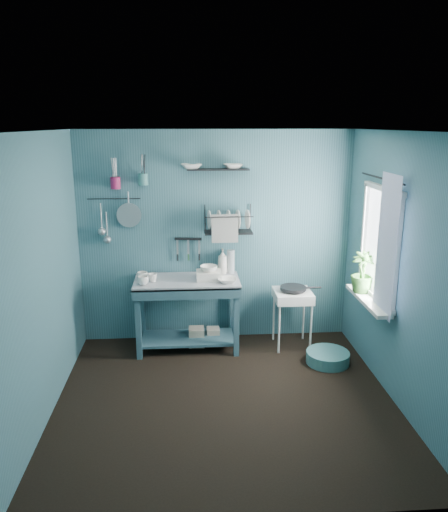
{
  "coord_description": "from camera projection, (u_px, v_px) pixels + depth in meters",
  "views": [
    {
      "loc": [
        -0.32,
        -4.24,
        2.56
      ],
      "look_at": [
        0.05,
        0.85,
        1.2
      ],
      "focal_mm": 35.0,
      "sensor_mm": 36.0,
      "label": 1
    }
  ],
  "objects": [
    {
      "name": "utensil_cup_teal",
      "position": [
        143.0,
        179.0,
        5.58
      ],
      "size": [
        0.11,
        0.11,
        0.13
      ],
      "primitive_type": "cylinder",
      "color": "teal",
      "rests_on": "wall_back"
    },
    {
      "name": "ladle_outer",
      "position": [
        101.0,
        216.0,
        5.69
      ],
      "size": [
        0.01,
        0.01,
        0.3
      ],
      "primitive_type": "cylinder",
      "color": "#ABAFB4",
      "rests_on": "wall_back"
    },
    {
      "name": "shelf_bowl_left",
      "position": [
        191.0,
        168.0,
        5.57
      ],
      "size": [
        0.27,
        0.27,
        0.06
      ],
      "primitive_type": "imported",
      "rotation": [
        0.0,
        0.0,
        0.15
      ],
      "color": "white",
      "rests_on": "upper_shelf"
    },
    {
      "name": "storage_tin_large",
      "position": [
        197.0,
        337.0,
        5.92
      ],
      "size": [
        0.18,
        0.18,
        0.22
      ],
      "primitive_type": "cube",
      "color": "gray",
      "rests_on": "floor"
    },
    {
      "name": "knife_strip",
      "position": [
        188.0,
        239.0,
        5.84
      ],
      "size": [
        0.32,
        0.06,
        0.03
      ],
      "primitive_type": "cube",
      "rotation": [
        0.0,
        0.0,
        -0.13
      ],
      "color": "black",
      "rests_on": "wall_back"
    },
    {
      "name": "utensil_cup_magenta",
      "position": [
        115.0,
        183.0,
        5.57
      ],
      "size": [
        0.11,
        0.11,
        0.13
      ],
      "primitive_type": "cylinder",
      "color": "#A11D50",
      "rests_on": "wall_back"
    },
    {
      "name": "wall_front",
      "position": [
        244.0,
        348.0,
        3.01
      ],
      "size": [
        3.2,
        0.0,
        3.2
      ],
      "primitive_type": "plane",
      "rotation": [
        -1.57,
        0.0,
        0.0
      ],
      "color": "#34606C",
      "rests_on": "ground"
    },
    {
      "name": "upper_shelf",
      "position": [
        218.0,
        169.0,
        5.59
      ],
      "size": [
        0.7,
        0.18,
        0.01
      ],
      "primitive_type": "cube",
      "rotation": [
        0.0,
        0.0,
        -0.0
      ],
      "color": "black",
      "rests_on": "wall_back"
    },
    {
      "name": "water_bottle",
      "position": [
        231.0,
        261.0,
        5.88
      ],
      "size": [
        0.09,
        0.09,
        0.28
      ],
      "primitive_type": "cylinder",
      "color": "#ADB8C1",
      "rests_on": "work_counter"
    },
    {
      "name": "floor",
      "position": [
        225.0,
        400.0,
        4.77
      ],
      "size": [
        3.2,
        3.2,
        0.0
      ],
      "primitive_type": "plane",
      "color": "black",
      "rests_on": "ground"
    },
    {
      "name": "mug_mid",
      "position": [
        153.0,
        278.0,
        5.58
      ],
      "size": [
        0.14,
        0.14,
        0.09
      ],
      "primitive_type": "imported",
      "rotation": [
        0.0,
        0.0,
        0.52
      ],
      "color": "white",
      "rests_on": "work_counter"
    },
    {
      "name": "curtain_rod",
      "position": [
        382.0,
        178.0,
        4.79
      ],
      "size": [
        0.02,
        1.05,
        0.02
      ],
      "primitive_type": "cylinder",
      "rotation": [
        1.57,
        0.0,
        0.0
      ],
      "color": "black",
      "rests_on": "wall_right"
    },
    {
      "name": "windowsill",
      "position": [
        368.0,
        300.0,
        5.1
      ],
      "size": [
        0.16,
        0.95,
        0.04
      ],
      "primitive_type": "cube",
      "color": "white",
      "rests_on": "wall_right"
    },
    {
      "name": "wall_right",
      "position": [
        399.0,
        271.0,
        4.56
      ],
      "size": [
        0.0,
        3.0,
        3.0
      ],
      "primitive_type": "plane",
      "rotation": [
        1.57,
        0.0,
        -1.57
      ],
      "color": "#34606C",
      "rests_on": "ground"
    },
    {
      "name": "hotplate_stand",
      "position": [
        292.0,
        319.0,
        5.85
      ],
      "size": [
        0.49,
        0.49,
        0.68
      ],
      "primitive_type": "cube",
      "rotation": [
        0.0,
        0.0,
        0.17
      ],
      "color": "white",
      "rests_on": "floor"
    },
    {
      "name": "shelf_bowl_right",
      "position": [
        233.0,
        174.0,
        5.62
      ],
      "size": [
        0.24,
        0.24,
        0.05
      ],
      "primitive_type": "imported",
      "rotation": [
        0.0,
        0.0,
        0.13
      ],
      "color": "white",
      "rests_on": "upper_shelf"
    },
    {
      "name": "work_counter",
      "position": [
        188.0,
        314.0,
        5.78
      ],
      "size": [
        1.25,
        0.72,
        0.84
      ],
      "primitive_type": "cube",
      "rotation": [
        0.0,
        0.0,
        -0.11
      ],
      "color": "#2E5462",
      "rests_on": "floor"
    },
    {
      "name": "hook_rail",
      "position": [
        114.0,
        199.0,
        5.66
      ],
      "size": [
        0.6,
        0.01,
        0.01
      ],
      "primitive_type": "cylinder",
      "rotation": [
        0.0,
        1.57,
        0.0
      ],
      "color": "black",
      "rests_on": "wall_back"
    },
    {
      "name": "tub_bowl",
      "position": [
        209.0,
        268.0,
        5.64
      ],
      "size": [
        0.2,
        0.19,
        0.06
      ],
      "primitive_type": "imported",
      "color": "white",
      "rests_on": "wash_tub"
    },
    {
      "name": "ladle_inner",
      "position": [
        107.0,
        225.0,
        5.72
      ],
      "size": [
        0.01,
        0.01,
        0.3
      ],
      "primitive_type": "cylinder",
      "color": "#ABAFB4",
      "rests_on": "wall_back"
    },
    {
      "name": "floor_basin",
      "position": [
        328.0,
        357.0,
        5.5
      ],
      "size": [
        0.47,
        0.47,
        0.13
      ],
      "primitive_type": "cylinder",
      "color": "teal",
      "rests_on": "floor"
    },
    {
      "name": "mug_right",
      "position": [
        142.0,
        276.0,
        5.62
      ],
      "size": [
        0.17,
        0.17,
        0.1
      ],
      "primitive_type": "imported",
      "rotation": [
        0.0,
        0.0,
        1.05
      ],
      "color": "white",
      "rests_on": "work_counter"
    },
    {
      "name": "storage_tin_small",
      "position": [
        213.0,
        336.0,
        5.96
      ],
      "size": [
        0.15,
        0.15,
        0.2
      ],
      "primitive_type": "cube",
      "color": "gray",
      "rests_on": "floor"
    },
    {
      "name": "counter_bowl",
      "position": [
        227.0,
        280.0,
        5.55
      ],
      "size": [
        0.22,
        0.22,
        0.05
      ],
      "primitive_type": "imported",
      "color": "white",
      "rests_on": "work_counter"
    },
    {
      "name": "soap_bottle",
      "position": [
        222.0,
        261.0,
        5.86
      ],
      "size": [
        0.12,
        0.12,
        0.3
      ],
      "primitive_type": "imported",
      "color": "silver",
      "rests_on": "work_counter"
    },
    {
      "name": "colander",
      "position": [
        129.0,
        215.0,
        5.7
      ],
      "size": [
        0.28,
        0.03,
        0.28
      ],
      "primitive_type": "cylinder",
      "rotation": [
        1.54,
        0.0,
        0.0
      ],
      "color": "#ABAFB4",
      "rests_on": "wall_back"
    },
    {
      "name": "curtain",
      "position": [
        386.0,
        246.0,
        4.65
      ],
      "size": [
        0.0,
        1.35,
        1.35
      ],
      "primitive_type": "plane",
      "rotation": [
        1.57,
        0.0,
        1.57
      ],
      "color": "white",
      "rests_on": "wall_right"
    },
    {
      "name": "wall_back",
      "position": [
        216.0,
        238.0,
        5.9
      ],
      "size": [
        3.2,
        0.0,
        3.2
      ],
      "primitive_type": "plane",
      "rotation": [
        1.57,
        0.0,
        0.0
      ],
      "color": "#34606C",
      "rests_on": "ground"
    },
    {
      "name": "mug_left",
      "position": [
        143.0,
        281.0,
        5.47
      ],
      "size": [
        0.12,
        0.12,
        0.1
      ],
      "primitive_type": "imported",
      "color": "white",
      "rests_on": "work_counter"
    },
    {
      "name": "window_glass",
      "position": [
        381.0,
        244.0,
        4.96
      ],
      "size": [
        0.0,
        1.1,
        1.1
      ],
      "primitive_type": "plane",
      "rotation": [
        1.57,
        0.0,
        1.57
      ],
      "color": "white",
      "rests_on": "wall_right"
    },
    {
      "name": "dish_rack",
      "position": [
        228.0,
        219.0,
        5.72
      ],
      "size": [
        0.57,
        0.3,
        0.32
      ],
      "primitive_type": "cube",
      "rotation": [
        0.0,
        0.0,
        -0.12
      ],
      "color": "black",
      "rests_on": "wall_back"
    },
    {
      "name": "wall_left",
      "position": [
        42.0,
        279.0,
        4.34
      ],
      "size": [
        0.0,
        3.0,
        3.0
      ],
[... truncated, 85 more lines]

